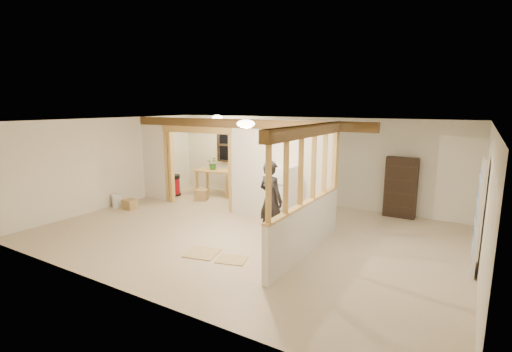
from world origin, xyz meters
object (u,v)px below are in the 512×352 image
Objects in this scene: work_table at (217,182)px; bookshelf at (401,188)px; shop_vac at (173,185)px; refrigerator at (281,196)px; woman at (271,200)px.

bookshelf is (5.50, 0.47, 0.37)m from work_table.
bookshelf reaches higher than shop_vac.
shop_vac is (-4.35, 0.92, -0.39)m from refrigerator.
refrigerator is at bearing -62.62° from woman.
woman reaches higher than shop_vac.
shop_vac is (-1.14, -0.81, -0.07)m from work_table.
refrigerator is 0.85× the size of woman.
shop_vac is (-4.52, 1.76, -0.51)m from woman.
work_table is at bearing -21.39° from woman.
refrigerator is 3.17m from bookshelf.
refrigerator is at bearing -40.28° from work_table.
refrigerator is 0.87m from woman.
bookshelf is (6.64, 1.29, 0.44)m from shop_vac.
shop_vac is at bearing -169.04° from bookshelf.
woman is at bearing -49.23° from work_table.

